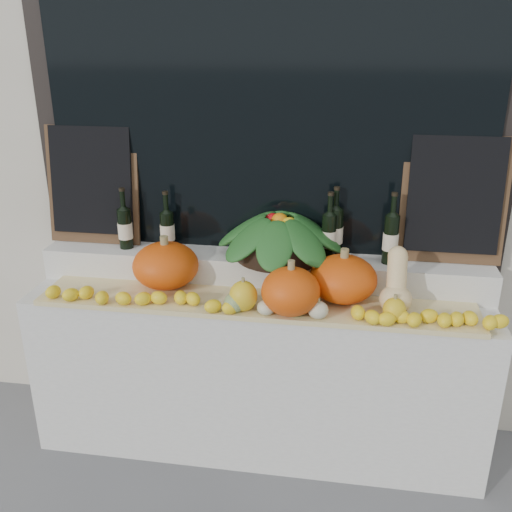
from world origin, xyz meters
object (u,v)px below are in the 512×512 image
butternut_squash (396,286)px  wine_bottle_tall (335,232)px  produce_bowl (280,235)px  pumpkin_right (343,279)px  pumpkin_left (166,265)px

butternut_squash → wine_bottle_tall: 0.45m
produce_bowl → wine_bottle_tall: size_ratio=1.88×
pumpkin_right → produce_bowl: bearing=151.3°
pumpkin_left → produce_bowl: size_ratio=0.49×
pumpkin_right → produce_bowl: (-0.33, 0.18, 0.14)m
pumpkin_left → pumpkin_right: size_ratio=1.03×
wine_bottle_tall → produce_bowl: bearing=-168.5°
butternut_squash → wine_bottle_tall: wine_bottle_tall is taller
pumpkin_left → produce_bowl: produce_bowl is taller
butternut_squash → produce_bowl: 0.63m
produce_bowl → butternut_squash: bearing=-23.5°
butternut_squash → wine_bottle_tall: (-0.29, 0.30, 0.14)m
butternut_squash → produce_bowl: produce_bowl is taller
pumpkin_right → produce_bowl: produce_bowl is taller
produce_bowl → pumpkin_right: bearing=-28.7°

